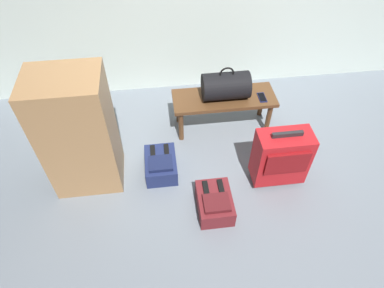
{
  "coord_description": "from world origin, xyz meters",
  "views": [
    {
      "loc": [
        -0.83,
        -1.67,
        2.48
      ],
      "look_at": [
        -0.58,
        0.36,
        0.25
      ],
      "focal_mm": 31.48,
      "sensor_mm": 36.0,
      "label": 1
    }
  ],
  "objects_px": {
    "suitcase_upright_red": "(281,157)",
    "side_cabinet": "(79,134)",
    "duffel_bag_black": "(226,86)",
    "bench": "(224,102)",
    "backpack_maroon": "(215,203)",
    "cell_phone": "(262,97)",
    "backpack_navy": "(161,165)"
  },
  "relations": [
    {
      "from": "backpack_navy",
      "to": "duffel_bag_black",
      "type": "bearing_deg",
      "value": 38.01
    },
    {
      "from": "cell_phone",
      "to": "suitcase_upright_red",
      "type": "bearing_deg",
      "value": -90.31
    },
    {
      "from": "cell_phone",
      "to": "side_cabinet",
      "type": "relative_size",
      "value": 0.13
    },
    {
      "from": "duffel_bag_black",
      "to": "suitcase_upright_red",
      "type": "xyz_separation_m",
      "value": [
        0.35,
        -0.74,
        -0.22
      ]
    },
    {
      "from": "duffel_bag_black",
      "to": "side_cabinet",
      "type": "distance_m",
      "value": 1.39
    },
    {
      "from": "bench",
      "to": "side_cabinet",
      "type": "relative_size",
      "value": 0.91
    },
    {
      "from": "bench",
      "to": "side_cabinet",
      "type": "xyz_separation_m",
      "value": [
        -1.3,
        -0.5,
        0.22
      ]
    },
    {
      "from": "duffel_bag_black",
      "to": "backpack_navy",
      "type": "xyz_separation_m",
      "value": [
        -0.67,
        -0.53,
        -0.43
      ]
    },
    {
      "from": "bench",
      "to": "side_cabinet",
      "type": "height_order",
      "value": "side_cabinet"
    },
    {
      "from": "bench",
      "to": "duffel_bag_black",
      "type": "distance_m",
      "value": 0.19
    },
    {
      "from": "bench",
      "to": "backpack_navy",
      "type": "xyz_separation_m",
      "value": [
        -0.67,
        -0.53,
        -0.24
      ]
    },
    {
      "from": "bench",
      "to": "cell_phone",
      "type": "xyz_separation_m",
      "value": [
        0.36,
        -0.06,
        0.06
      ]
    },
    {
      "from": "cell_phone",
      "to": "backpack_navy",
      "type": "relative_size",
      "value": 0.38
    },
    {
      "from": "suitcase_upright_red",
      "to": "side_cabinet",
      "type": "relative_size",
      "value": 0.54
    },
    {
      "from": "side_cabinet",
      "to": "duffel_bag_black",
      "type": "bearing_deg",
      "value": 21.04
    },
    {
      "from": "duffel_bag_black",
      "to": "side_cabinet",
      "type": "height_order",
      "value": "side_cabinet"
    },
    {
      "from": "suitcase_upright_red",
      "to": "cell_phone",
      "type": "bearing_deg",
      "value": 89.69
    },
    {
      "from": "backpack_navy",
      "to": "side_cabinet",
      "type": "height_order",
      "value": "side_cabinet"
    },
    {
      "from": "backpack_navy",
      "to": "side_cabinet",
      "type": "bearing_deg",
      "value": 177.73
    },
    {
      "from": "duffel_bag_black",
      "to": "backpack_maroon",
      "type": "height_order",
      "value": "duffel_bag_black"
    },
    {
      "from": "bench",
      "to": "cell_phone",
      "type": "bearing_deg",
      "value": -9.34
    },
    {
      "from": "side_cabinet",
      "to": "backpack_maroon",
      "type": "bearing_deg",
      "value": -24.94
    },
    {
      "from": "backpack_navy",
      "to": "backpack_maroon",
      "type": "height_order",
      "value": "same"
    },
    {
      "from": "backpack_navy",
      "to": "bench",
      "type": "bearing_deg",
      "value": 38.21
    },
    {
      "from": "cell_phone",
      "to": "side_cabinet",
      "type": "xyz_separation_m",
      "value": [
        -1.65,
        -0.44,
        0.15
      ]
    },
    {
      "from": "bench",
      "to": "backpack_navy",
      "type": "bearing_deg",
      "value": -141.79
    },
    {
      "from": "backpack_maroon",
      "to": "side_cabinet",
      "type": "height_order",
      "value": "side_cabinet"
    },
    {
      "from": "suitcase_upright_red",
      "to": "backpack_maroon",
      "type": "bearing_deg",
      "value": -157.74
    },
    {
      "from": "cell_phone",
      "to": "duffel_bag_black",
      "type": "bearing_deg",
      "value": 170.53
    },
    {
      "from": "duffel_bag_black",
      "to": "side_cabinet",
      "type": "bearing_deg",
      "value": -158.96
    },
    {
      "from": "bench",
      "to": "backpack_maroon",
      "type": "height_order",
      "value": "bench"
    },
    {
      "from": "suitcase_upright_red",
      "to": "side_cabinet",
      "type": "distance_m",
      "value": 1.69
    }
  ]
}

